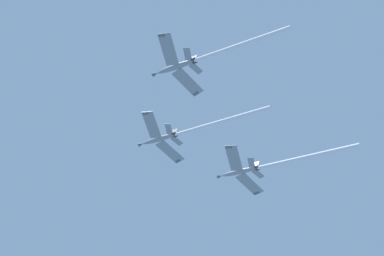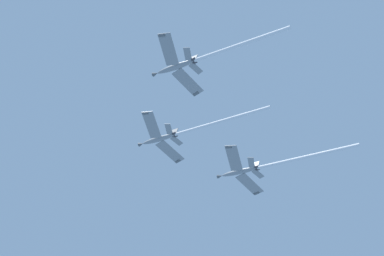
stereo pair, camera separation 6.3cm
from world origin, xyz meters
name	(u,v)px [view 1 (the left image)]	position (x,y,z in m)	size (l,w,h in m)	color
jet_lead	(179,133)	(16.31, -5.77, 132.13)	(31.65, 31.98, 14.93)	gray
jet_left_wing	(197,59)	(-8.76, -4.22, 127.91)	(28.86, 29.68, 13.80)	gray
jet_right_wing	(263,166)	(17.86, -31.36, 127.42)	(31.26, 31.78, 14.51)	gray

